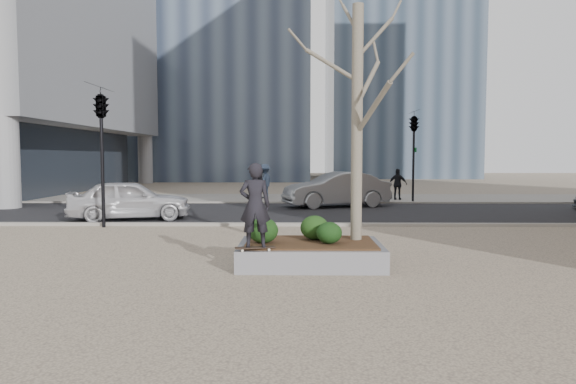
{
  "coord_description": "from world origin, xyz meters",
  "views": [
    {
      "loc": [
        0.68,
        -10.74,
        2.29
      ],
      "look_at": [
        0.5,
        2.0,
        1.4
      ],
      "focal_mm": 32.0,
      "sensor_mm": 36.0,
      "label": 1
    }
  ],
  "objects_px": {
    "planter": "(310,254)",
    "skateboard": "(255,249)",
    "police_car": "(130,200)",
    "skateboarder": "(255,205)"
  },
  "relations": [
    {
      "from": "planter",
      "to": "skateboard",
      "type": "height_order",
      "value": "skateboard"
    },
    {
      "from": "planter",
      "to": "skateboard",
      "type": "xyz_separation_m",
      "value": [
        -1.1,
        -0.87,
        0.26
      ]
    },
    {
      "from": "planter",
      "to": "skateboarder",
      "type": "xyz_separation_m",
      "value": [
        -1.1,
        -0.87,
        1.12
      ]
    },
    {
      "from": "planter",
      "to": "police_car",
      "type": "bearing_deg",
      "value": 129.99
    },
    {
      "from": "skateboarder",
      "to": "skateboard",
      "type": "bearing_deg",
      "value": 176.57
    },
    {
      "from": "skateboard",
      "to": "police_car",
      "type": "height_order",
      "value": "police_car"
    },
    {
      "from": "skateboard",
      "to": "police_car",
      "type": "xyz_separation_m",
      "value": [
        -5.14,
        8.3,
        0.25
      ]
    },
    {
      "from": "police_car",
      "to": "skateboard",
      "type": "bearing_deg",
      "value": -162.92
    },
    {
      "from": "planter",
      "to": "skateboarder",
      "type": "distance_m",
      "value": 1.79
    },
    {
      "from": "planter",
      "to": "skateboarder",
      "type": "height_order",
      "value": "skateboarder"
    }
  ]
}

